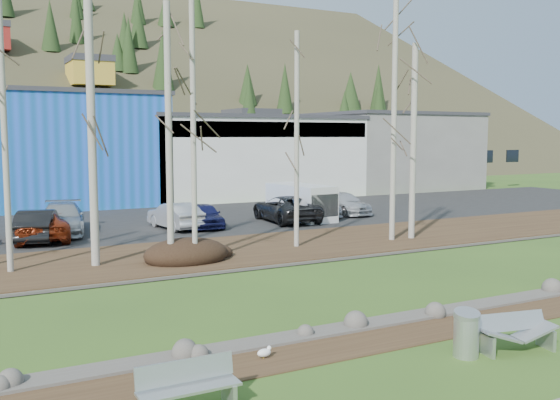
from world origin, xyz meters
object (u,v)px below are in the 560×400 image
bench_damaged (514,332)px  car_4 (197,216)px  car_2 (41,225)px  car_9 (343,203)px  bench_intact (188,387)px  car_7 (313,205)px  seagull (265,352)px  car_1 (38,225)px  car_3 (62,219)px  litter_bin (466,336)px  car_5 (175,216)px  car_6 (286,209)px  car_8 (204,215)px  van_white (303,202)px

bench_damaged → car_4: bearing=101.2°
car_2 → car_4: car_2 is taller
car_9 → car_4: bearing=-172.8°
bench_intact → car_7: 27.65m
bench_intact → seagull: size_ratio=4.70×
car_1 → car_3: 2.18m
car_2 → car_4: 8.02m
litter_bin → car_7: size_ratio=0.22×
car_1 → car_5: car_1 is taller
bench_damaged → car_3: size_ratio=0.39×
litter_bin → car_2: car_2 is taller
bench_damaged → car_3: (-6.81, 22.72, 0.47)m
car_6 → car_8: bearing=3.5°
car_2 → bench_damaged: bearing=115.8°
car_2 → van_white: bearing=-173.2°
bench_intact → car_9: (18.36, 22.44, 0.34)m
car_1 → car_7: bearing=-157.6°
bench_damaged → car_2: car_2 is taller
bench_damaged → car_4: (0.03, 21.54, 0.35)m
car_7 → bench_intact: bearing=-126.1°
car_1 → car_4: car_1 is taller
seagull → car_9: (15.88, 20.63, 0.65)m
car_1 → car_3: size_ratio=0.86×
car_1 → car_6: bearing=-162.1°
car_5 → car_8: car_5 is taller
car_5 → car_9: bearing=178.7°
car_8 → car_7: bearing=16.1°
car_6 → car_7: 3.05m
bench_damaged → car_1: 22.51m
car_7 → van_white: van_white is taller
car_1 → car_8: 8.56m
car_4 → car_7: car_7 is taller
bench_damaged → litter_bin: litter_bin is taller
car_2 → car_9: bearing=-169.7°
bench_intact → car_4: (8.01, 21.07, 0.32)m
litter_bin → seagull: bearing=154.0°
car_8 → car_9: 10.06m
seagull → bench_intact: bearing=-151.5°
car_3 → van_white: size_ratio=1.09×
car_5 → car_7: size_ratio=0.92×
litter_bin → car_8: (1.72, 21.30, 0.30)m
car_5 → car_8: 1.57m
car_2 → van_white: 14.69m
seagull → car_4: size_ratio=0.10×
car_9 → van_white: van_white is taller
car_7 → seagull: bearing=-123.9°
bench_intact → car_6: car_6 is taller
car_9 → seagull: bearing=-128.0°
car_8 → car_5: bearing=177.7°
bench_damaged → car_3: bearing=117.9°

